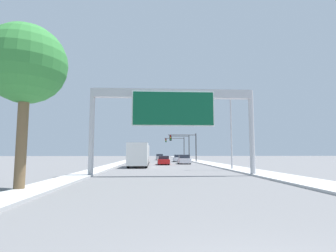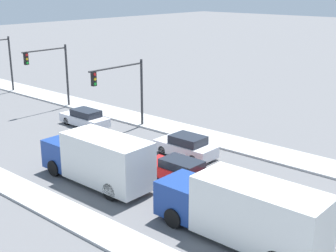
{
  "view_description": "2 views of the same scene",
  "coord_description": "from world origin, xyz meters",
  "px_view_note": "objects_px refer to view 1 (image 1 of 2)",
  "views": [
    {
      "loc": [
        -1.57,
        -2.9,
        1.84
      ],
      "look_at": [
        0.0,
        25.31,
        4.73
      ],
      "focal_mm": 28.0,
      "sensor_mm": 36.0,
      "label": 1
    },
    {
      "loc": [
        -20.2,
        21.52,
        11.42
      ],
      "look_at": [
        0.79,
        39.9,
        2.95
      ],
      "focal_mm": 50.0,
      "sensor_mm": 36.0,
      "label": 2
    }
  ],
  "objects_px": {
    "truck_box_secondary": "(142,154)",
    "traffic_light_far_intersection": "(177,144)",
    "traffic_light_near_intersection": "(186,142)",
    "car_near_right": "(184,160)",
    "street_lamp_right": "(228,126)",
    "car_mid_left": "(163,160)",
    "palm_tree_foreground": "(26,65)",
    "sign_gantry": "(173,106)",
    "car_mid_center": "(160,157)",
    "truck_box_primary": "(139,155)",
    "traffic_light_mid_block": "(182,143)",
    "car_near_left": "(178,158)"
  },
  "relations": [
    {
      "from": "traffic_light_far_intersection",
      "to": "traffic_light_near_intersection",
      "type": "bearing_deg",
      "value": -90.3
    },
    {
      "from": "sign_gantry",
      "to": "palm_tree_foreground",
      "type": "relative_size",
      "value": 1.62
    },
    {
      "from": "car_near_right",
      "to": "traffic_light_near_intersection",
      "type": "height_order",
      "value": "traffic_light_near_intersection"
    },
    {
      "from": "traffic_light_near_intersection",
      "to": "street_lamp_right",
      "type": "bearing_deg",
      "value": -85.74
    },
    {
      "from": "traffic_light_far_intersection",
      "to": "palm_tree_foreground",
      "type": "relative_size",
      "value": 0.74
    },
    {
      "from": "sign_gantry",
      "to": "traffic_light_near_intersection",
      "type": "bearing_deg",
      "value": 80.86
    },
    {
      "from": "truck_box_primary",
      "to": "truck_box_secondary",
      "type": "height_order",
      "value": "truck_box_secondary"
    },
    {
      "from": "car_mid_left",
      "to": "traffic_light_near_intersection",
      "type": "xyz_separation_m",
      "value": [
        4.85,
        9.71,
        3.24
      ]
    },
    {
      "from": "sign_gantry",
      "to": "car_mid_center",
      "type": "distance_m",
      "value": 46.37
    },
    {
      "from": "car_near_right",
      "to": "truck_box_primary",
      "type": "bearing_deg",
      "value": -127.64
    },
    {
      "from": "car_near_left",
      "to": "street_lamp_right",
      "type": "relative_size",
      "value": 0.58
    },
    {
      "from": "truck_box_primary",
      "to": "traffic_light_mid_block",
      "type": "bearing_deg",
      "value": 71.77
    },
    {
      "from": "traffic_light_mid_block",
      "to": "truck_box_secondary",
      "type": "bearing_deg",
      "value": -117.94
    },
    {
      "from": "palm_tree_foreground",
      "to": "sign_gantry",
      "type": "bearing_deg",
      "value": 44.68
    },
    {
      "from": "car_near_right",
      "to": "street_lamp_right",
      "type": "distance_m",
      "value": 16.46
    },
    {
      "from": "street_lamp_right",
      "to": "car_near_right",
      "type": "bearing_deg",
      "value": 101.07
    },
    {
      "from": "car_mid_left",
      "to": "car_mid_center",
      "type": "relative_size",
      "value": 1.13
    },
    {
      "from": "truck_box_primary",
      "to": "car_mid_left",
      "type": "bearing_deg",
      "value": 62.55
    },
    {
      "from": "truck_box_secondary",
      "to": "palm_tree_foreground",
      "type": "bearing_deg",
      "value": -97.96
    },
    {
      "from": "traffic_light_near_intersection",
      "to": "traffic_light_mid_block",
      "type": "height_order",
      "value": "traffic_light_mid_block"
    },
    {
      "from": "truck_box_secondary",
      "to": "traffic_light_near_intersection",
      "type": "height_order",
      "value": "traffic_light_near_intersection"
    },
    {
      "from": "car_near_right",
      "to": "traffic_light_mid_block",
      "type": "distance_m",
      "value": 17.78
    },
    {
      "from": "car_mid_left",
      "to": "street_lamp_right",
      "type": "height_order",
      "value": "street_lamp_right"
    },
    {
      "from": "truck_box_secondary",
      "to": "traffic_light_mid_block",
      "type": "relative_size",
      "value": 1.3
    },
    {
      "from": "sign_gantry",
      "to": "palm_tree_foreground",
      "type": "height_order",
      "value": "palm_tree_foreground"
    },
    {
      "from": "car_mid_left",
      "to": "street_lamp_right",
      "type": "relative_size",
      "value": 0.59
    },
    {
      "from": "sign_gantry",
      "to": "traffic_light_near_intersection",
      "type": "xyz_separation_m",
      "value": [
        4.85,
        30.11,
        -1.66
      ]
    },
    {
      "from": "palm_tree_foreground",
      "to": "traffic_light_mid_block",
      "type": "bearing_deg",
      "value": 74.7
    },
    {
      "from": "sign_gantry",
      "to": "palm_tree_foreground",
      "type": "bearing_deg",
      "value": -135.32
    },
    {
      "from": "car_near_left",
      "to": "traffic_light_mid_block",
      "type": "distance_m",
      "value": 7.52
    },
    {
      "from": "truck_box_primary",
      "to": "traffic_light_near_intersection",
      "type": "bearing_deg",
      "value": 63.1
    },
    {
      "from": "car_mid_center",
      "to": "street_lamp_right",
      "type": "xyz_separation_m",
      "value": [
        6.56,
        -39.03,
        4.05
      ]
    },
    {
      "from": "car_mid_left",
      "to": "street_lamp_right",
      "type": "distance_m",
      "value": 15.41
    },
    {
      "from": "traffic_light_far_intersection",
      "to": "truck_box_secondary",
      "type": "bearing_deg",
      "value": -107.74
    },
    {
      "from": "street_lamp_right",
      "to": "car_near_left",
      "type": "bearing_deg",
      "value": 96.58
    },
    {
      "from": "car_near_right",
      "to": "palm_tree_foreground",
      "type": "xyz_separation_m",
      "value": [
        -11.41,
        -30.56,
        5.44
      ]
    },
    {
      "from": "sign_gantry",
      "to": "truck_box_primary",
      "type": "bearing_deg",
      "value": 104.37
    },
    {
      "from": "car_mid_left",
      "to": "sign_gantry",
      "type": "bearing_deg",
      "value": -90.0
    },
    {
      "from": "truck_box_secondary",
      "to": "street_lamp_right",
      "type": "xyz_separation_m",
      "value": [
        10.06,
        -16.61,
        3.21
      ]
    },
    {
      "from": "truck_box_secondary",
      "to": "car_mid_left",
      "type": "bearing_deg",
      "value": -43.22
    },
    {
      "from": "car_mid_center",
      "to": "street_lamp_right",
      "type": "distance_m",
      "value": 39.79
    },
    {
      "from": "car_mid_center",
      "to": "car_near_right",
      "type": "bearing_deg",
      "value": -81.48
    },
    {
      "from": "car_mid_center",
      "to": "car_near_left",
      "type": "bearing_deg",
      "value": -74.33
    },
    {
      "from": "car_near_right",
      "to": "street_lamp_right",
      "type": "xyz_separation_m",
      "value": [
        3.06,
        -15.66,
        4.05
      ]
    },
    {
      "from": "car_near_right",
      "to": "traffic_light_near_intersection",
      "type": "bearing_deg",
      "value": 79.65
    },
    {
      "from": "car_near_left",
      "to": "traffic_light_near_intersection",
      "type": "relative_size",
      "value": 0.83
    },
    {
      "from": "sign_gantry",
      "to": "traffic_light_far_intersection",
      "type": "height_order",
      "value": "sign_gantry"
    },
    {
      "from": "traffic_light_mid_block",
      "to": "car_near_right",
      "type": "bearing_deg",
      "value": -95.63
    },
    {
      "from": "traffic_light_mid_block",
      "to": "traffic_light_far_intersection",
      "type": "distance_m",
      "value": 10.0
    },
    {
      "from": "truck_box_secondary",
      "to": "traffic_light_far_intersection",
      "type": "xyz_separation_m",
      "value": [
        8.45,
        26.42,
        2.61
      ]
    }
  ]
}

